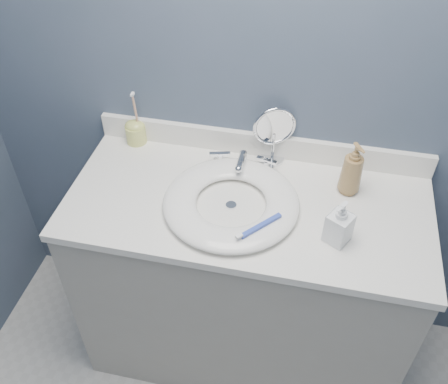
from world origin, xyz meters
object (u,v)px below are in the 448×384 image
(makeup_mirror, at_px, (274,132))
(soap_bottle_clear, at_px, (340,222))
(toothbrush_holder, at_px, (136,131))
(soap_bottle_amber, at_px, (352,169))

(makeup_mirror, height_order, soap_bottle_clear, makeup_mirror)
(toothbrush_holder, bearing_deg, soap_bottle_clear, -23.93)
(makeup_mirror, distance_m, toothbrush_holder, 0.53)
(soap_bottle_amber, relative_size, soap_bottle_clear, 1.28)
(soap_bottle_clear, bearing_deg, makeup_mirror, 155.81)
(soap_bottle_amber, height_order, soap_bottle_clear, soap_bottle_amber)
(soap_bottle_amber, xyz_separation_m, soap_bottle_clear, (-0.03, -0.23, -0.02))
(soap_bottle_clear, xyz_separation_m, toothbrush_holder, (-0.77, 0.34, -0.03))
(soap_bottle_amber, distance_m, soap_bottle_clear, 0.24)
(toothbrush_holder, bearing_deg, makeup_mirror, 0.03)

